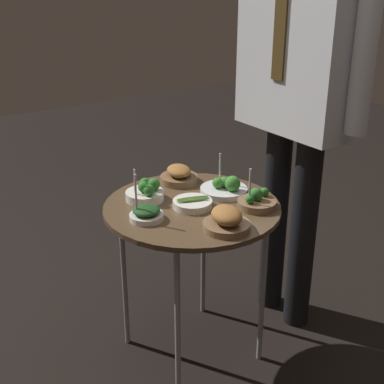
# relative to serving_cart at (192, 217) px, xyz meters

# --- Properties ---
(ground_plane) EXTENTS (8.00, 8.00, 0.00)m
(ground_plane) POSITION_rel_serving_cart_xyz_m (0.00, 0.00, -0.59)
(ground_plane) COLOR black
(serving_cart) EXTENTS (0.63, 0.63, 0.64)m
(serving_cart) POSITION_rel_serving_cart_xyz_m (0.00, 0.00, 0.00)
(serving_cart) COLOR brown
(serving_cart) RESTS_ON ground_plane
(bowl_roast_front_right) EXTENTS (0.15, 0.15, 0.08)m
(bowl_roast_front_right) POSITION_rel_serving_cart_xyz_m (0.22, -0.01, 0.08)
(bowl_roast_front_right) COLOR brown
(bowl_roast_front_right) RESTS_ON serving_cart
(bowl_asparagus_back_left) EXTENTS (0.14, 0.14, 0.03)m
(bowl_asparagus_back_left) POSITION_rel_serving_cart_xyz_m (0.01, -0.01, 0.06)
(bowl_asparagus_back_left) COLOR silver
(bowl_asparagus_back_left) RESTS_ON serving_cart
(bowl_broccoli_front_center) EXTENTS (0.14, 0.14, 0.13)m
(bowl_broccoli_front_center) POSITION_rel_serving_cart_xyz_m (-0.13, -0.11, 0.08)
(bowl_broccoli_front_center) COLOR silver
(bowl_broccoli_front_center) RESTS_ON serving_cart
(bowl_roast_mid_left) EXTENTS (0.15, 0.15, 0.07)m
(bowl_roast_mid_left) POSITION_rel_serving_cart_xyz_m (-0.21, 0.08, 0.08)
(bowl_roast_mid_left) COLOR brown
(bowl_roast_mid_left) RESTS_ON serving_cart
(bowl_broccoli_center) EXTENTS (0.18, 0.18, 0.14)m
(bowl_broccoli_center) POSITION_rel_serving_cart_xyz_m (-0.02, 0.16, 0.07)
(bowl_broccoli_center) COLOR silver
(bowl_broccoli_center) RESTS_ON serving_cart
(bowl_spinach_near_rim) EXTENTS (0.11, 0.11, 0.17)m
(bowl_spinach_near_rim) POSITION_rel_serving_cart_xyz_m (0.01, -0.19, 0.07)
(bowl_spinach_near_rim) COLOR silver
(bowl_spinach_near_rim) RESTS_ON serving_cart
(bowl_broccoli_back_right) EXTENTS (0.14, 0.14, 0.15)m
(bowl_broccoli_back_right) POSITION_rel_serving_cart_xyz_m (0.14, 0.18, 0.07)
(bowl_broccoli_back_right) COLOR brown
(bowl_broccoli_back_right) RESTS_ON serving_cart
(waiter_figure) EXTENTS (0.63, 0.24, 1.70)m
(waiter_figure) POSITION_rel_serving_cart_xyz_m (0.01, 0.48, 0.48)
(waiter_figure) COLOR black
(waiter_figure) RESTS_ON ground_plane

